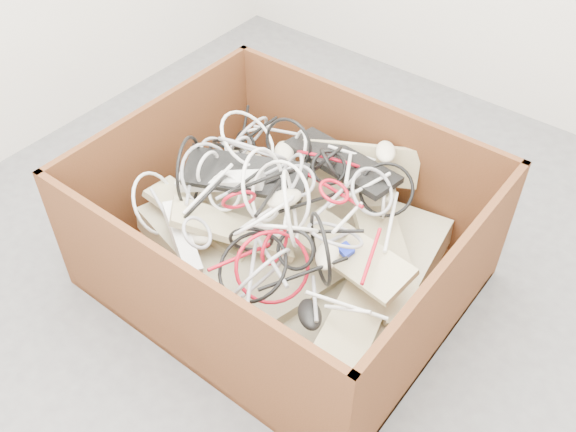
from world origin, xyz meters
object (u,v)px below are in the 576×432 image
Objects in this scene: power_strip_right at (182,238)px; cardboard_box at (281,250)px; vga_plug at (346,250)px; power_strip_left at (220,181)px.

cardboard_box is at bearing 89.18° from power_strip_right.
vga_plug is (0.28, -0.02, 0.20)m from cardboard_box.
cardboard_box reaches higher than power_strip_right.
cardboard_box is 26.85× the size of vga_plug.
power_strip_left is 0.51m from vga_plug.
vga_plug is (0.50, 0.03, -0.04)m from power_strip_left.
power_strip_left is at bearing -161.41° from vga_plug.
power_strip_right is 6.42× the size of vga_plug.
power_strip_right is at bearing -101.01° from power_strip_left.
power_strip_left reaches higher than power_strip_right.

